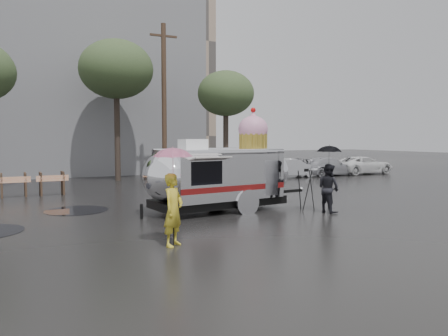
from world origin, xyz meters
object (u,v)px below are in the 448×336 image
airstream_trailer (221,173)px  person_right (328,188)px  person_left (173,210)px  tripod (306,186)px

airstream_trailer → person_right: (2.99, -2.00, -0.46)m
person_left → tripod: size_ratio=1.17×
person_left → tripod: (5.79, 2.64, -0.00)m
airstream_trailer → person_left: airstream_trailer is taller
person_left → person_right: size_ratio=1.03×
person_left → person_right: bearing=-21.9°
person_right → person_left: bearing=101.9°
airstream_trailer → tripod: 2.95m
person_left → airstream_trailer: bearing=11.8°
airstream_trailer → tripod: (2.63, -1.27, -0.44)m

